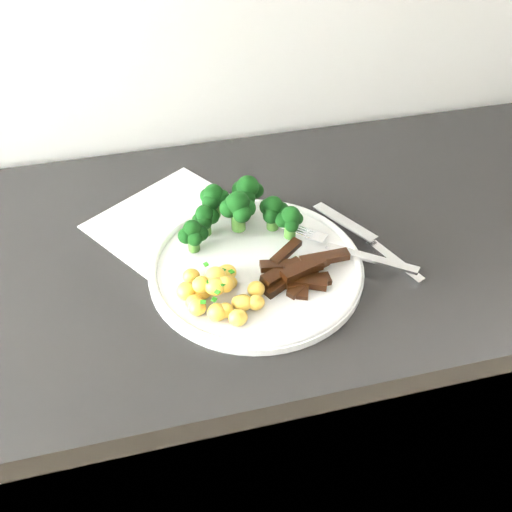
{
  "coord_description": "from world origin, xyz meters",
  "views": [
    {
      "loc": [
        -0.18,
        1.01,
        1.49
      ],
      "look_at": [
        -0.03,
        1.61,
        0.92
      ],
      "focal_mm": 41.5,
      "sensor_mm": 36.0,
      "label": 1
    }
  ],
  "objects_px": {
    "recipe_paper": "(199,237)",
    "beef_strips": "(298,272)",
    "fork": "(352,251)",
    "broccoli": "(238,209)",
    "counter": "(268,404)",
    "plate": "(256,267)",
    "potatoes": "(218,291)",
    "knife": "(380,250)"
  },
  "relations": [
    {
      "from": "recipe_paper",
      "to": "beef_strips",
      "type": "bearing_deg",
      "value": -47.61
    },
    {
      "from": "fork",
      "to": "broccoli",
      "type": "bearing_deg",
      "value": 147.73
    },
    {
      "from": "counter",
      "to": "plate",
      "type": "xyz_separation_m",
      "value": [
        -0.04,
        -0.06,
        0.45
      ]
    },
    {
      "from": "beef_strips",
      "to": "plate",
      "type": "bearing_deg",
      "value": 143.14
    },
    {
      "from": "potatoes",
      "to": "knife",
      "type": "bearing_deg",
      "value": 9.79
    },
    {
      "from": "counter",
      "to": "fork",
      "type": "xyz_separation_m",
      "value": [
        0.1,
        -0.07,
        0.46
      ]
    },
    {
      "from": "beef_strips",
      "to": "fork",
      "type": "height_order",
      "value": "beef_strips"
    },
    {
      "from": "fork",
      "to": "recipe_paper",
      "type": "bearing_deg",
      "value": 153.57
    },
    {
      "from": "counter",
      "to": "broccoli",
      "type": "relative_size",
      "value": 12.53
    },
    {
      "from": "beef_strips",
      "to": "fork",
      "type": "distance_m",
      "value": 0.09
    },
    {
      "from": "fork",
      "to": "counter",
      "type": "bearing_deg",
      "value": 144.75
    },
    {
      "from": "potatoes",
      "to": "fork",
      "type": "height_order",
      "value": "potatoes"
    },
    {
      "from": "recipe_paper",
      "to": "broccoli",
      "type": "xyz_separation_m",
      "value": [
        0.06,
        -0.01,
        0.05
      ]
    },
    {
      "from": "counter",
      "to": "fork",
      "type": "height_order",
      "value": "fork"
    },
    {
      "from": "broccoli",
      "to": "potatoes",
      "type": "height_order",
      "value": "broccoli"
    },
    {
      "from": "recipe_paper",
      "to": "potatoes",
      "type": "xyz_separation_m",
      "value": [
        0.0,
        -0.15,
        0.03
      ]
    },
    {
      "from": "plate",
      "to": "fork",
      "type": "distance_m",
      "value": 0.14
    },
    {
      "from": "recipe_paper",
      "to": "potatoes",
      "type": "relative_size",
      "value": 3.29
    },
    {
      "from": "potatoes",
      "to": "beef_strips",
      "type": "distance_m",
      "value": 0.12
    },
    {
      "from": "broccoli",
      "to": "knife",
      "type": "xyz_separation_m",
      "value": [
        0.2,
        -0.09,
        -0.04
      ]
    },
    {
      "from": "plate",
      "to": "broccoli",
      "type": "bearing_deg",
      "value": 95.01
    },
    {
      "from": "fork",
      "to": "plate",
      "type": "bearing_deg",
      "value": 175.29
    },
    {
      "from": "plate",
      "to": "knife",
      "type": "xyz_separation_m",
      "value": [
        0.19,
        -0.01,
        -0.0
      ]
    },
    {
      "from": "fork",
      "to": "potatoes",
      "type": "bearing_deg",
      "value": -168.82
    },
    {
      "from": "plate",
      "to": "fork",
      "type": "xyz_separation_m",
      "value": [
        0.14,
        -0.01,
        0.01
      ]
    },
    {
      "from": "counter",
      "to": "knife",
      "type": "relative_size",
      "value": 11.57
    },
    {
      "from": "plate",
      "to": "broccoli",
      "type": "xyz_separation_m",
      "value": [
        -0.01,
        0.08,
        0.04
      ]
    },
    {
      "from": "knife",
      "to": "plate",
      "type": "bearing_deg",
      "value": 177.26
    },
    {
      "from": "plate",
      "to": "fork",
      "type": "bearing_deg",
      "value": -4.71
    },
    {
      "from": "counter",
      "to": "beef_strips",
      "type": "xyz_separation_m",
      "value": [
        0.01,
        -0.1,
        0.47
      ]
    },
    {
      "from": "recipe_paper",
      "to": "plate",
      "type": "bearing_deg",
      "value": -53.58
    },
    {
      "from": "broccoli",
      "to": "knife",
      "type": "height_order",
      "value": "broccoli"
    },
    {
      "from": "broccoli",
      "to": "potatoes",
      "type": "distance_m",
      "value": 0.15
    },
    {
      "from": "plate",
      "to": "potatoes",
      "type": "distance_m",
      "value": 0.09
    },
    {
      "from": "plate",
      "to": "fork",
      "type": "relative_size",
      "value": 1.9
    },
    {
      "from": "fork",
      "to": "knife",
      "type": "xyz_separation_m",
      "value": [
        0.05,
        0.0,
        -0.01
      ]
    },
    {
      "from": "recipe_paper",
      "to": "beef_strips",
      "type": "relative_size",
      "value": 2.84
    },
    {
      "from": "counter",
      "to": "knife",
      "type": "xyz_separation_m",
      "value": [
        0.15,
        -0.07,
        0.45
      ]
    },
    {
      "from": "potatoes",
      "to": "beef_strips",
      "type": "xyz_separation_m",
      "value": [
        0.12,
        0.01,
        -0.01
      ]
    },
    {
      "from": "plate",
      "to": "potatoes",
      "type": "xyz_separation_m",
      "value": [
        -0.07,
        -0.05,
        0.02
      ]
    },
    {
      "from": "broccoli",
      "to": "fork",
      "type": "height_order",
      "value": "broccoli"
    },
    {
      "from": "beef_strips",
      "to": "knife",
      "type": "xyz_separation_m",
      "value": [
        0.14,
        0.03,
        -0.01
      ]
    }
  ]
}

